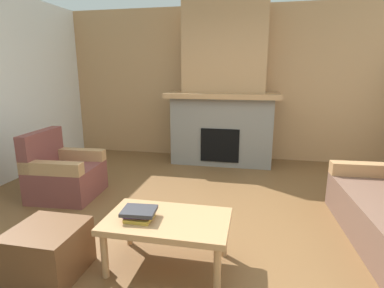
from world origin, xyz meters
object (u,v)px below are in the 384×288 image
object	(u,v)px
ottoman	(48,251)
fireplace	(223,96)
coffee_table	(167,224)
armchair	(63,174)

from	to	relation	value
ottoman	fireplace	bearing A→B (deg)	73.75
coffee_table	ottoman	world-z (taller)	coffee_table
fireplace	ottoman	xyz separation A→B (m)	(-1.00, -3.43, -0.96)
fireplace	coffee_table	world-z (taller)	fireplace
armchair	ottoman	world-z (taller)	armchair
coffee_table	ottoman	xyz separation A→B (m)	(-0.90, -0.29, -0.18)
armchair	coffee_table	world-z (taller)	armchair
fireplace	armchair	bearing A→B (deg)	-132.51
coffee_table	ottoman	bearing A→B (deg)	-162.09
fireplace	ottoman	bearing A→B (deg)	-106.25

